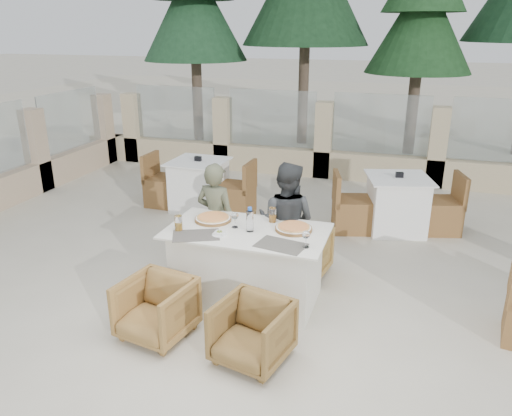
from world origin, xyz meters
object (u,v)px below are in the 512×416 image
(water_bottle, at_px, (250,219))
(olive_dish, at_px, (220,233))
(wine_glass_corner, at_px, (306,238))
(beer_glass_right, at_px, (273,215))
(beer_glass_left, at_px, (178,223))
(pizza_right, at_px, (294,228))
(dining_table, at_px, (247,265))
(bg_table_b, at_px, (396,204))
(diner_right, at_px, (286,222))
(pizza_left, at_px, (213,218))
(armchair_near_left, at_px, (156,309))
(armchair_near_right, at_px, (252,332))
(bg_table_a, at_px, (199,185))
(armchair_far_left, at_px, (225,242))
(diner_left, at_px, (216,219))
(wine_glass_centre, at_px, (235,219))
(armchair_far_right, at_px, (301,252))

(water_bottle, xyz_separation_m, olive_dish, (-0.25, -0.18, -0.10))
(wine_glass_corner, bearing_deg, beer_glass_right, 131.71)
(beer_glass_left, relative_size, beer_glass_right, 1.02)
(pizza_right, distance_m, beer_glass_right, 0.31)
(dining_table, height_order, wine_glass_corner, wine_glass_corner)
(pizza_right, bearing_deg, bg_table_b, 67.61)
(pizza_right, height_order, diner_right, diner_right)
(pizza_left, xyz_separation_m, beer_glass_left, (-0.22, -0.35, 0.05))
(water_bottle, bearing_deg, armchair_near_left, -125.26)
(armchair_near_right, distance_m, bg_table_a, 3.84)
(dining_table, relative_size, water_bottle, 6.35)
(armchair_far_left, height_order, bg_table_a, bg_table_a)
(diner_left, bearing_deg, wine_glass_centre, 140.31)
(wine_glass_centre, bearing_deg, bg_table_a, 121.68)
(wine_glass_corner, xyz_separation_m, armchair_far_left, (-1.13, 0.84, -0.55))
(armchair_far_left, bearing_deg, wine_glass_centre, 108.48)
(beer_glass_right, height_order, armchair_near_left, beer_glass_right)
(wine_glass_corner, distance_m, armchair_far_right, 1.11)
(water_bottle, relative_size, diner_left, 0.19)
(pizza_right, relative_size, beer_glass_left, 2.38)
(beer_glass_left, distance_m, bg_table_b, 3.30)
(bg_table_a, bearing_deg, pizza_left, -61.36)
(beer_glass_right, distance_m, bg_table_a, 2.74)
(bg_table_b, bearing_deg, beer_glass_left, -143.23)
(pizza_left, relative_size, beer_glass_left, 2.47)
(wine_glass_centre, bearing_deg, pizza_left, 159.28)
(beer_glass_left, bearing_deg, armchair_far_left, 79.01)
(diner_right, bearing_deg, armchair_near_right, 99.84)
(water_bottle, bearing_deg, armchair_far_right, 62.35)
(wine_glass_corner, relative_size, armchair_near_right, 0.31)
(dining_table, xyz_separation_m, wine_glass_corner, (0.65, -0.23, 0.48))
(olive_dish, height_order, diner_right, diner_right)
(pizza_right, relative_size, armchair_near_right, 0.62)
(pizza_left, distance_m, wine_glass_centre, 0.31)
(wine_glass_corner, bearing_deg, pizza_left, 161.02)
(dining_table, bearing_deg, bg_table_b, 60.08)
(dining_table, relative_size, pizza_right, 4.36)
(beer_glass_left, distance_m, armchair_near_left, 0.88)
(diner_left, bearing_deg, dining_table, 146.94)
(armchair_far_left, bearing_deg, bg_table_b, -148.60)
(beer_glass_left, bearing_deg, dining_table, 18.12)
(armchair_far_right, bearing_deg, bg_table_b, -110.52)
(bg_table_b, bearing_deg, bg_table_a, 164.97)
(bg_table_a, bearing_deg, wine_glass_corner, -48.17)
(bg_table_a, bearing_deg, diner_left, -59.72)
(beer_glass_left, relative_size, olive_dish, 1.40)
(bg_table_a, bearing_deg, diner_right, -43.25)
(beer_glass_right, bearing_deg, wine_glass_centre, -140.79)
(armchair_far_right, height_order, diner_right, diner_right)
(pizza_right, bearing_deg, dining_table, -162.95)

